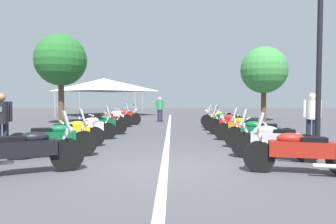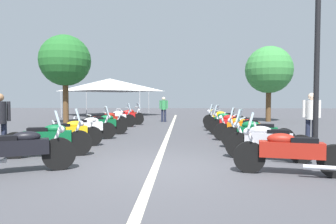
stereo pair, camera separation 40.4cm
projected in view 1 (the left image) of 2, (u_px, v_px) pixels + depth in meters
name	position (u px, v px, depth m)	size (l,w,h in m)	color
ground_plane	(164.00, 168.00, 6.28)	(80.00, 80.00, 0.00)	#424247
lane_centre_stripe	(168.00, 133.00, 12.68)	(27.77, 0.16, 0.01)	beige
motorcycle_left_row_0	(27.00, 150.00, 5.74)	(1.13, 2.05, 1.22)	black
motorcycle_left_row_1	(53.00, 139.00, 7.39)	(0.89, 2.10, 1.21)	black
motorcycle_left_row_2	(72.00, 133.00, 8.86)	(1.08, 1.82, 0.98)	black
motorcycle_left_row_3	(87.00, 127.00, 10.49)	(1.04, 1.98, 1.19)	black
motorcycle_left_row_4	(102.00, 124.00, 11.97)	(0.98, 1.90, 0.99)	black
motorcycle_left_row_5	(104.00, 121.00, 13.39)	(1.11, 1.89, 1.02)	black
motorcycle_left_row_6	(112.00, 118.00, 15.07)	(1.01, 2.10, 1.22)	black
motorcycle_left_row_7	(122.00, 117.00, 16.45)	(0.90, 2.11, 1.00)	black
motorcycle_left_row_8	(124.00, 115.00, 18.17)	(1.15, 1.89, 1.19)	black
motorcycle_right_row_0	(298.00, 150.00, 5.79)	(0.82, 2.13, 1.20)	black
motorcycle_right_row_1	(273.00, 140.00, 7.16)	(0.98, 1.96, 1.21)	black
motorcycle_right_row_2	(259.00, 133.00, 8.76)	(0.88, 2.05, 1.20)	black
motorcycle_right_row_3	(244.00, 128.00, 10.39)	(0.77, 2.05, 0.99)	black
motorcycle_right_row_4	(233.00, 124.00, 11.92)	(0.98, 2.01, 1.21)	black
motorcycle_right_row_5	(225.00, 121.00, 13.51)	(0.85, 2.08, 1.21)	black
motorcycle_right_row_6	(221.00, 119.00, 15.06)	(0.89, 2.06, 1.01)	black
street_lamp_twin_globe	(320.00, 28.00, 8.21)	(0.32, 1.22, 4.97)	black
traffic_cone_0	(248.00, 123.00, 14.52)	(0.36, 0.36, 0.61)	orange
bystander_0	(160.00, 107.00, 18.81)	(0.32, 0.53, 1.56)	#1E2338
bystander_1	(312.00, 115.00, 9.51)	(0.32, 0.48, 1.64)	#1E2338
bystander_2	(2.00, 119.00, 7.84)	(0.42, 0.38, 1.60)	#1E2338
roadside_tree_0	(264.00, 70.00, 19.21)	(2.97, 2.97, 4.78)	brown
roadside_tree_1	(61.00, 60.00, 16.99)	(2.91, 2.91, 5.10)	brown
event_tent	(104.00, 85.00, 25.83)	(6.79, 6.79, 3.20)	white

